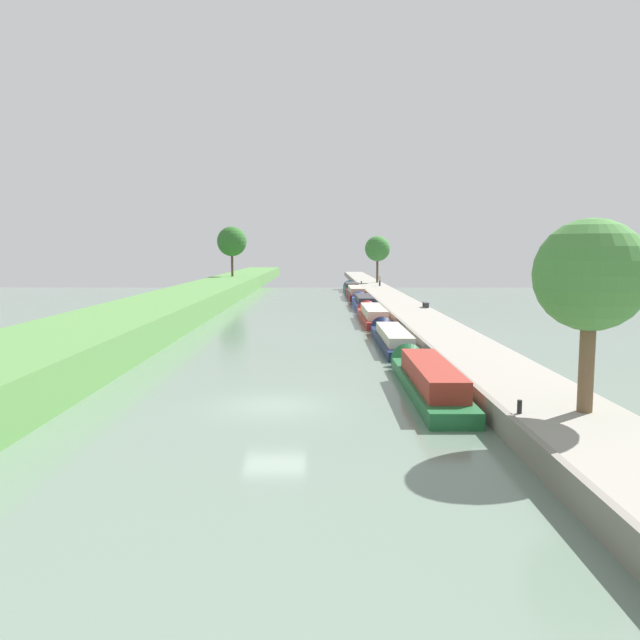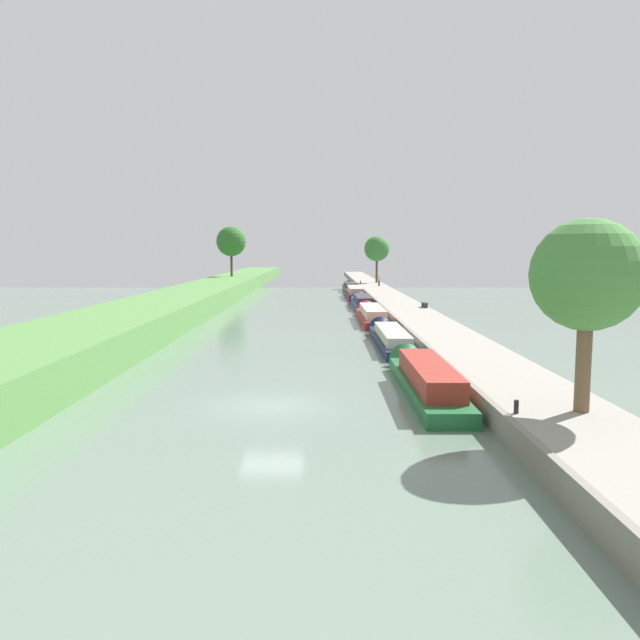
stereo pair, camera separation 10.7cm
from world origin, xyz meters
name	(u,v)px [view 2 (the right image)]	position (x,y,z in m)	size (l,w,h in m)	color
ground_plane	(271,405)	(0.00, 0.00, 0.00)	(160.00, 160.00, 0.00)	slate
right_towpath	(522,394)	(10.17, 0.00, 0.45)	(4.09, 260.00, 0.90)	gray
stone_quay	(469,394)	(8.00, 0.00, 0.47)	(0.25, 260.00, 0.95)	gray
narrowboat_green	(424,378)	(6.61, 2.59, 0.59)	(1.93, 12.48, 2.08)	#1E6033
narrowboat_navy	(389,337)	(6.62, 16.58, 0.47)	(1.88, 13.33, 1.80)	#141E42
narrowboat_red	(371,315)	(6.50, 30.58, 0.55)	(2.04, 13.95, 2.03)	maroon
narrowboat_blue	(361,302)	(6.59, 44.39, 0.55)	(1.90, 12.91, 1.87)	#283D93
narrowboat_maroon	(354,293)	(6.53, 58.18, 0.62)	(2.09, 14.17, 2.10)	maroon
narrowboat_teal	(350,287)	(6.58, 71.16, 0.55)	(2.13, 10.45, 2.03)	#195B60
tree_rightbank_near	(587,276)	(10.67, -4.44, 5.41)	(3.69, 3.69, 6.40)	brown
tree_rightbank_midnear	(376,249)	(11.30, 78.86, 6.45)	(4.14, 4.14, 7.65)	#4C3828
tree_leftbank_downstream	(231,241)	(-12.25, 76.13, 7.60)	(4.74, 4.74, 7.96)	#4C3828
person_walking	(379,280)	(10.77, 68.84, 1.77)	(0.34, 0.34, 1.66)	#282D42
mooring_bollard_near	(516,407)	(8.42, -4.68, 1.12)	(0.16, 0.16, 0.45)	black
mooring_bollard_far	(360,282)	(8.42, 75.11, 1.12)	(0.16, 0.16, 0.45)	black
park_bench	(424,304)	(11.77, 33.73, 1.25)	(0.44, 1.50, 0.47)	#333338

